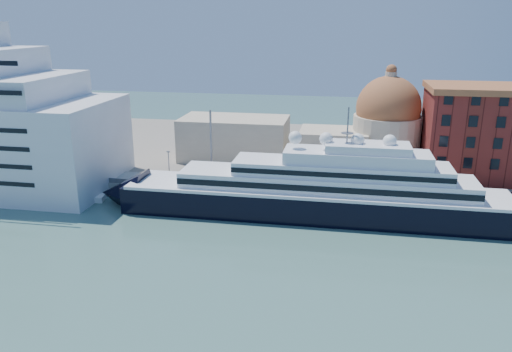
# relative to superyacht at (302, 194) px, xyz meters

# --- Properties ---
(ground) EXTENTS (400.00, 400.00, 0.00)m
(ground) POSITION_rel_superyacht_xyz_m (-2.52, -23.00, -4.80)
(ground) COLOR #386258
(ground) RESTS_ON ground
(quay) EXTENTS (180.00, 10.00, 2.50)m
(quay) POSITION_rel_superyacht_xyz_m (-2.52, 11.00, -3.55)
(quay) COLOR gray
(quay) RESTS_ON ground
(land) EXTENTS (260.00, 72.00, 2.00)m
(land) POSITION_rel_superyacht_xyz_m (-2.52, 52.00, -3.80)
(land) COLOR slate
(land) RESTS_ON ground
(quay_fence) EXTENTS (180.00, 0.10, 1.20)m
(quay_fence) POSITION_rel_superyacht_xyz_m (-2.52, 6.50, -1.70)
(quay_fence) COLOR slate
(quay_fence) RESTS_ON quay
(superyacht) EXTENTS (92.99, 12.89, 27.79)m
(superyacht) POSITION_rel_superyacht_xyz_m (0.00, 0.00, 0.00)
(superyacht) COLOR black
(superyacht) RESTS_ON ground
(service_barge) EXTENTS (11.31, 5.34, 2.45)m
(service_barge) POSITION_rel_superyacht_xyz_m (-51.29, -0.03, -4.09)
(service_barge) COLOR white
(service_barge) RESTS_ON ground
(church) EXTENTS (66.00, 18.00, 25.50)m
(church) POSITION_rel_superyacht_xyz_m (3.87, 34.72, 6.11)
(church) COLOR beige
(church) RESTS_ON land
(lamp_posts) EXTENTS (120.80, 2.40, 18.00)m
(lamp_posts) POSITION_rel_superyacht_xyz_m (-15.19, 9.27, 5.04)
(lamp_posts) COLOR slate
(lamp_posts) RESTS_ON quay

